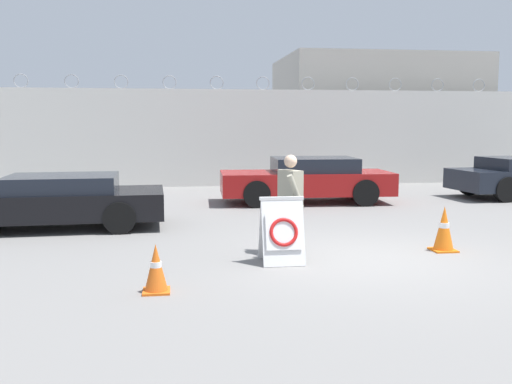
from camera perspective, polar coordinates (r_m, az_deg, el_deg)
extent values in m
plane|color=gray|center=(9.42, 11.22, -6.57)|extent=(90.00, 90.00, 0.00)
cube|color=silver|center=(20.03, 0.69, 5.45)|extent=(36.00, 0.30, 3.32)
torus|color=gray|center=(20.43, -22.46, 10.24)|extent=(0.47, 0.03, 0.47)
torus|color=gray|center=(20.10, -17.96, 10.49)|extent=(0.47, 0.03, 0.47)
torus|color=gray|center=(19.90, -13.34, 10.68)|extent=(0.47, 0.03, 0.47)
torus|color=gray|center=(19.83, -8.65, 10.80)|extent=(0.47, 0.03, 0.47)
torus|color=gray|center=(19.88, -3.95, 10.85)|extent=(0.47, 0.03, 0.47)
torus|color=gray|center=(20.07, 0.70, 10.83)|extent=(0.47, 0.03, 0.47)
torus|color=gray|center=(20.37, 5.23, 10.74)|extent=(0.47, 0.03, 0.47)
torus|color=gray|center=(20.80, 9.59, 10.59)|extent=(0.47, 0.03, 0.47)
torus|color=gray|center=(21.34, 13.76, 10.40)|extent=(0.47, 0.03, 0.47)
torus|color=gray|center=(21.98, 17.70, 10.17)|extent=(0.47, 0.03, 0.47)
torus|color=gray|center=(22.71, 21.39, 9.90)|extent=(0.47, 0.03, 0.47)
cube|color=#B2ADA3|center=(25.81, 11.70, 7.46)|extent=(8.04, 5.97, 4.97)
cube|color=white|center=(8.79, 2.74, -4.10)|extent=(0.66, 0.35, 1.00)
cube|color=white|center=(9.09, 2.39, -3.74)|extent=(0.66, 0.35, 1.00)
cube|color=white|center=(8.86, 2.58, -0.64)|extent=(0.69, 0.06, 0.05)
cube|color=white|center=(8.76, 2.78, -4.02)|extent=(0.56, 0.19, 0.54)
torus|color=red|center=(8.74, 2.80, -4.03)|extent=(0.45, 0.19, 0.44)
cylinder|color=#232838|center=(9.60, 3.09, -3.77)|extent=(0.15, 0.15, 0.79)
cylinder|color=#232838|center=(9.46, 3.77, -3.94)|extent=(0.15, 0.15, 0.79)
cube|color=gray|center=(9.42, 3.45, 0.34)|extent=(0.38, 0.47, 0.61)
sphere|color=#DBB293|center=(9.38, 3.47, 3.09)|extent=(0.21, 0.21, 0.21)
cylinder|color=gray|center=(9.62, 2.50, 0.55)|extent=(0.09, 0.09, 0.58)
cylinder|color=gray|center=(9.17, 3.97, 0.07)|extent=(0.33, 0.23, 0.56)
cube|color=orange|center=(10.32, 18.21, -5.52)|extent=(0.40, 0.40, 0.03)
cone|color=orange|center=(10.24, 18.29, -3.41)|extent=(0.34, 0.34, 0.74)
cylinder|color=white|center=(10.23, 18.30, -3.20)|extent=(0.17, 0.17, 0.10)
cube|color=orange|center=(7.59, -9.93, -9.73)|extent=(0.35, 0.35, 0.03)
cone|color=orange|center=(7.51, -9.98, -7.41)|extent=(0.30, 0.30, 0.60)
cylinder|color=white|center=(7.50, -9.98, -7.18)|extent=(0.15, 0.15, 0.08)
cylinder|color=black|center=(11.54, -13.49, -2.52)|extent=(0.65, 0.22, 0.64)
cylinder|color=black|center=(13.28, -13.06, -1.29)|extent=(0.65, 0.22, 0.64)
cube|color=black|center=(12.54, -19.76, -1.19)|extent=(4.64, 2.04, 0.54)
cube|color=black|center=(12.46, -18.80, 0.83)|extent=(2.25, 1.77, 0.34)
cylinder|color=black|center=(14.65, 0.07, -0.22)|extent=(0.72, 0.23, 0.71)
cylinder|color=black|center=(16.34, -0.53, 0.52)|extent=(0.72, 0.23, 0.71)
cylinder|color=black|center=(15.21, 10.88, -0.08)|extent=(0.72, 0.23, 0.71)
cylinder|color=black|center=(16.84, 9.22, 0.62)|extent=(0.72, 0.23, 0.71)
cube|color=maroon|center=(15.67, 4.97, 0.93)|extent=(4.69, 2.02, 0.60)
cube|color=black|center=(15.68, 5.82, 2.74)|extent=(2.29, 1.73, 0.39)
cylinder|color=black|center=(18.48, 20.56, 0.82)|extent=(0.73, 0.26, 0.71)
cylinder|color=black|center=(17.11, 23.72, 0.22)|extent=(0.73, 0.26, 0.71)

